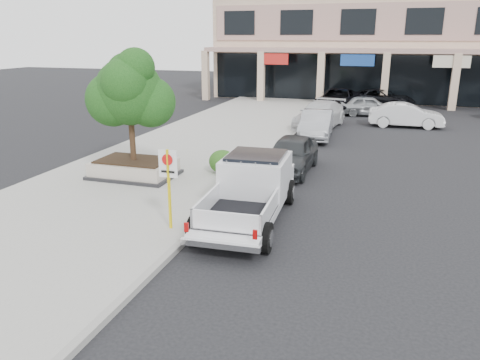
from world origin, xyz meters
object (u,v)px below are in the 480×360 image
at_px(curb_car_d, 338,100).
at_px(lot_car_b, 406,115).
at_px(curb_car_b, 316,124).
at_px(curb_car_a, 291,154).
at_px(lot_car_d, 381,98).
at_px(no_parking_sign, 169,178).
at_px(curb_car_c, 320,115).
at_px(planter, 134,168).
at_px(planter_tree, 134,92).
at_px(pickup_truck, 248,192).
at_px(lot_car_a, 369,106).

relative_size(curb_car_d, lot_car_b, 1.34).
relative_size(curb_car_b, curb_car_d, 0.77).
distance_m(curb_car_a, lot_car_d, 20.21).
xyz_separation_m(no_parking_sign, curb_car_d, (1.96, 24.70, -0.81)).
distance_m(curb_car_c, curb_car_d, 7.29).
relative_size(planter, curb_car_a, 0.73).
distance_m(no_parking_sign, lot_car_d, 27.74).
xyz_separation_m(curb_car_c, lot_car_d, (3.35, 9.86, -0.06)).
bearing_deg(planter_tree, curb_car_b, 61.22).
height_order(planter, planter_tree, planter_tree).
bearing_deg(no_parking_sign, pickup_truck, 39.05).
xyz_separation_m(planter_tree, curb_car_b, (5.42, 9.87, -2.66)).
bearing_deg(lot_car_d, lot_car_b, -149.49).
height_order(no_parking_sign, curb_car_d, no_parking_sign).
distance_m(curb_car_c, lot_car_b, 5.37).
bearing_deg(lot_car_b, planter, 143.17).
xyz_separation_m(curb_car_c, curb_car_d, (0.28, 7.29, 0.04)).
bearing_deg(no_parking_sign, curb_car_a, 74.82).
bearing_deg(curb_car_a, lot_car_b, 69.95).
relative_size(planter, lot_car_a, 0.78).
height_order(planter_tree, curb_car_c, planter_tree).
distance_m(pickup_truck, curb_car_c, 15.91).
distance_m(no_parking_sign, lot_car_a, 23.38).
relative_size(planter_tree, no_parking_sign, 1.74).
bearing_deg(planter, lot_car_b, 55.42).
bearing_deg(lot_car_a, pickup_truck, 165.23).
relative_size(pickup_truck, curb_car_a, 1.36).
distance_m(planter_tree, curb_car_c, 14.21).
height_order(pickup_truck, curb_car_a, pickup_truck).
bearing_deg(curb_car_b, curb_car_c, 91.46).
bearing_deg(lot_car_b, pickup_truck, 162.42).
bearing_deg(lot_car_a, planter, 148.80).
relative_size(curb_car_c, lot_car_d, 1.04).
relative_size(curb_car_d, lot_car_d, 1.14).
bearing_deg(lot_car_b, no_parking_sign, 158.51).
bearing_deg(pickup_truck, planter_tree, 148.50).
bearing_deg(pickup_truck, no_parking_sign, -143.64).
xyz_separation_m(planter, pickup_truck, (5.46, -2.78, 0.46)).
relative_size(planter, planter_tree, 0.80).
height_order(curb_car_b, lot_car_a, curb_car_b).
relative_size(curb_car_a, lot_car_b, 0.98).
bearing_deg(curb_car_c, curb_car_b, -77.17).
distance_m(no_parking_sign, pickup_truck, 2.49).
distance_m(planter, planter_tree, 2.95).
relative_size(no_parking_sign, curb_car_a, 0.53).
xyz_separation_m(planter_tree, lot_car_a, (7.79, 18.53, -2.71)).
height_order(planter, lot_car_d, lot_car_d).
bearing_deg(planter, lot_car_a, 67.01).
xyz_separation_m(curb_car_b, lot_car_b, (4.77, 4.95, -0.02)).
distance_m(pickup_truck, lot_car_a, 21.60).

